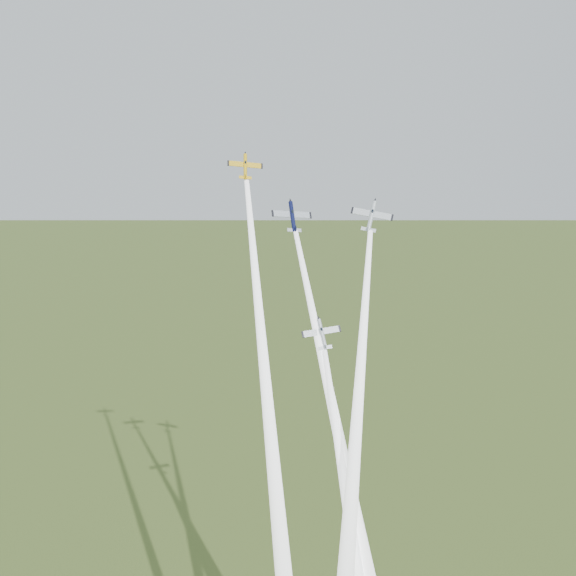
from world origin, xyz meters
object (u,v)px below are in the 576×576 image
object	(u,v)px
plane_silver_low	(322,334)
plane_silver_right	(371,216)
plane_navy	(292,217)
plane_yellow	(245,166)

from	to	relation	value
plane_silver_low	plane_silver_right	bearing A→B (deg)	30.63
plane_navy	plane_silver_right	xyz separation A→B (m)	(15.29, -3.57, 0.59)
plane_silver_right	plane_silver_low	world-z (taller)	plane_silver_right
plane_yellow	plane_navy	xyz separation A→B (m)	(9.03, 1.69, -9.83)
plane_silver_low	plane_navy	bearing A→B (deg)	99.03
plane_silver_right	plane_silver_low	size ratio (longest dim) A/B	1.09
plane_silver_right	plane_navy	bearing A→B (deg)	174.74
plane_yellow	plane_silver_low	bearing A→B (deg)	-51.00
plane_silver_right	plane_yellow	bearing A→B (deg)	-176.55
plane_yellow	plane_silver_right	size ratio (longest dim) A/B	0.85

